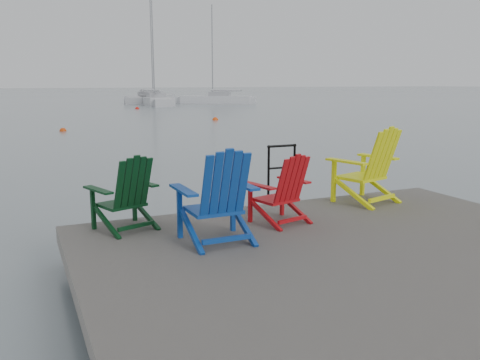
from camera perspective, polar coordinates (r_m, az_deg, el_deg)
name	(u,v)px	position (r m, az deg, el deg)	size (l,w,h in m)	color
ground	(367,298)	(5.86, 14.07, -12.73)	(400.00, 400.00, 0.00)	gray
dock	(368,268)	(5.73, 14.23, -9.54)	(6.00, 5.00, 1.40)	#2E2B28
handrail	(282,168)	(7.67, 4.69, 1.33)	(0.48, 0.04, 0.90)	black
chair_green	(126,193)	(6.43, -12.68, -1.41)	(0.89, 0.85, 0.94)	black
chair_blue	(218,196)	(5.76, -2.49, -1.79)	(0.88, 0.82, 1.09)	#0E3C95
chair_red	(282,189)	(6.60, 4.74, -0.98)	(0.84, 0.80, 0.91)	#B90D13
chair_yellow	(369,165)	(7.93, 14.31, 1.61)	(1.07, 1.02, 1.15)	#F7FF0E
sailboat_near	(155,101)	(53.36, -9.47, 8.72)	(3.24, 9.30, 12.49)	silver
sailboat_mid	(152,99)	(59.86, -9.90, 8.94)	(7.79, 10.16, 14.01)	#BDBDC1
sailboat_far	(216,100)	(56.06, -2.66, 8.96)	(7.52, 5.70, 10.63)	silver
buoy_a	(63,131)	(25.75, -19.26, 5.20)	(0.33, 0.33, 0.33)	#CE3F0C
buoy_c	(215,120)	(31.42, -2.79, 6.73)	(0.37, 0.37, 0.37)	#F64A0E
buoy_d	(137,109)	(45.32, -11.48, 7.83)	(0.36, 0.36, 0.36)	red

